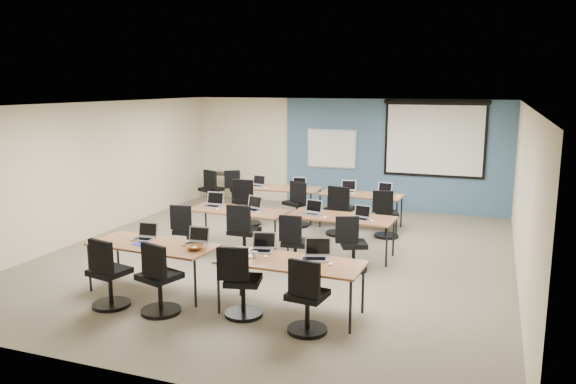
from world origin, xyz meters
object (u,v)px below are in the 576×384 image
at_px(training_table_back_right, 361,196).
at_px(laptop_8, 258,183).
at_px(whiteboard, 332,149).
at_px(laptop_0, 145,235).
at_px(spare_chair_b, 211,193).
at_px(task_chair_6, 294,247).
at_px(task_chair_9, 297,208).
at_px(training_table_front_left, 153,247).
at_px(training_table_front_right, 291,264).
at_px(task_chair_0, 108,279).
at_px(task_chair_3, 307,302).
at_px(laptop_3, 316,254).
at_px(task_chair_11, 386,218).
at_px(laptop_10, 348,189).
at_px(laptop_1, 196,240).
at_px(laptop_2, 262,246).
at_px(training_table_mid_right, 341,219).
at_px(training_table_back_left, 278,189).
at_px(task_chair_8, 247,206).
at_px(training_table_mid_left, 238,212).
at_px(task_chair_1, 159,284).
at_px(task_chair_4, 186,235).
at_px(laptop_5, 253,207).
at_px(task_chair_2, 241,288).
at_px(task_chair_7, 352,248).
at_px(task_chair_5, 243,237).
at_px(laptop_11, 384,191).
at_px(projector_screen, 435,135).
at_px(task_chair_10, 339,214).
at_px(spare_chair_a, 237,193).
at_px(laptop_6, 312,211).
at_px(laptop_7, 361,216).
at_px(laptop_4, 213,203).
at_px(utility_table, 222,177).

relative_size(training_table_back_right, laptop_8, 5.41).
bearing_deg(whiteboard, laptop_8, -124.68).
distance_m(laptop_0, spare_chair_b, 5.32).
distance_m(task_chair_6, task_chair_9, 2.87).
distance_m(training_table_front_left, training_table_front_right, 2.19).
bearing_deg(task_chair_0, task_chair_3, 15.30).
distance_m(laptop_3, task_chair_11, 4.05).
relative_size(whiteboard, laptop_10, 3.98).
distance_m(whiteboard, laptop_3, 6.82).
distance_m(laptop_1, laptop_2, 1.04).
relative_size(training_table_mid_right, laptop_0, 5.95).
height_order(training_table_front_left, training_table_back_left, same).
relative_size(training_table_mid_right, laptop_3, 5.27).
relative_size(training_table_back_right, task_chair_8, 1.69).
distance_m(training_table_mid_left, task_chair_1, 3.26).
relative_size(task_chair_4, laptop_5, 2.91).
xyz_separation_m(training_table_mid_left, task_chair_8, (-0.57, 1.62, -0.25)).
distance_m(laptop_10, spare_chair_b, 3.53).
bearing_deg(task_chair_2, task_chair_3, -24.12).
xyz_separation_m(laptop_5, laptop_8, (-0.91, 2.32, -0.00)).
bearing_deg(spare_chair_b, task_chair_1, -46.65).
bearing_deg(task_chair_7, task_chair_9, 103.25).
bearing_deg(task_chair_5, training_table_front_left, -109.17).
height_order(laptop_11, spare_chair_b, spare_chair_b).
relative_size(training_table_front_right, task_chair_0, 1.92).
relative_size(whiteboard, projector_screen, 0.53).
xyz_separation_m(task_chair_10, spare_chair_a, (-3.06, 1.60, -0.04)).
relative_size(whiteboard, laptop_5, 3.88).
bearing_deg(task_chair_0, whiteboard, 94.16).
bearing_deg(training_table_front_left, laptop_6, 62.44).
bearing_deg(laptop_11, laptop_5, -118.82).
bearing_deg(task_chair_0, laptop_11, 76.84).
height_order(training_table_mid_left, spare_chair_a, spare_chair_a).
height_order(whiteboard, laptop_2, whiteboard).
bearing_deg(training_table_back_left, task_chair_5, -82.49).
bearing_deg(laptop_7, task_chair_6, -120.30).
distance_m(training_table_front_right, training_table_back_right, 4.89).
relative_size(training_table_mid_right, task_chair_7, 1.99).
height_order(laptop_4, laptop_8, laptop_4).
distance_m(training_table_back_left, laptop_2, 4.97).
relative_size(task_chair_0, utility_table, 1.18).
bearing_deg(laptop_3, laptop_2, 156.04).
distance_m(laptop_6, task_chair_10, 1.43).
distance_m(task_chair_5, task_chair_8, 2.50).
height_order(laptop_0, laptop_1, same).
xyz_separation_m(training_table_front_right, laptop_5, (-1.73, 2.68, 0.10)).
bearing_deg(laptop_11, task_chair_10, -115.66).
height_order(training_table_back_left, utility_table, utility_table).
bearing_deg(spare_chair_b, laptop_2, -33.65).
bearing_deg(training_table_front_left, spare_chair_a, 106.84).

